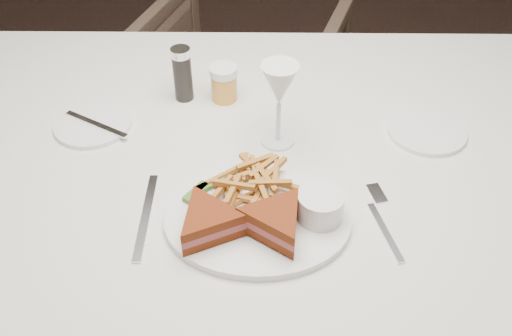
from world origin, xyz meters
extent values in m
plane|color=black|center=(0.00, 0.00, 0.00)|extent=(5.00, 5.00, 0.00)
cube|color=silver|center=(-0.22, -0.35, 0.38)|extent=(1.61, 1.08, 0.75)
imported|color=#4A392D|center=(-0.30, 0.55, 0.34)|extent=(0.81, 0.78, 0.67)
ellipsoid|color=white|center=(-0.22, -0.49, 0.76)|extent=(0.32, 0.25, 0.01)
cube|color=silver|center=(-0.41, -0.48, 0.75)|extent=(0.02, 0.21, 0.00)
cylinder|color=white|center=(-0.56, -0.22, 0.76)|extent=(0.16, 0.16, 0.01)
cylinder|color=white|center=(0.13, -0.23, 0.76)|extent=(0.16, 0.16, 0.01)
cylinder|color=black|center=(-0.38, -0.11, 0.81)|extent=(0.04, 0.04, 0.12)
cylinder|color=gold|center=(-0.29, -0.12, 0.79)|extent=(0.06, 0.06, 0.08)
cube|color=#406924|center=(-0.30, -0.41, 0.77)|extent=(0.05, 0.04, 0.01)
cube|color=#406924|center=(-0.33, -0.43, 0.77)|extent=(0.04, 0.05, 0.01)
cylinder|color=white|center=(-0.11, -0.48, 0.79)|extent=(0.08, 0.08, 0.05)
camera|label=1|loc=(-0.21, -1.16, 1.47)|focal=40.00mm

